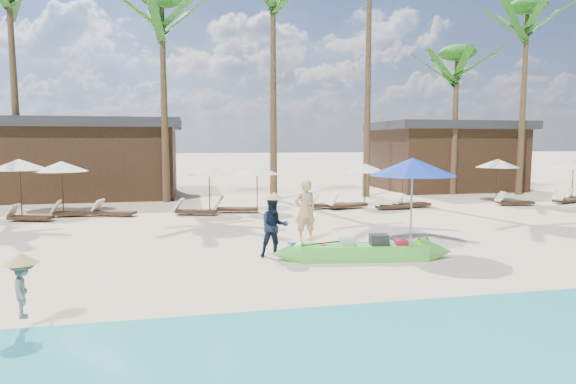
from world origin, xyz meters
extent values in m
plane|color=beige|center=(0.00, 0.00, 0.00)|extent=(240.00, 240.00, 0.00)
cube|color=tan|center=(0.00, -5.00, 0.00)|extent=(240.00, 4.50, 0.01)
cube|color=#51D842|center=(2.18, 0.75, 0.20)|extent=(3.36, 1.16, 0.40)
cube|color=white|center=(2.18, 0.75, 0.22)|extent=(2.88, 0.90, 0.18)
cube|color=#262628|center=(2.59, 0.69, 0.49)|extent=(0.52, 0.43, 0.36)
cube|color=silver|center=(1.77, 0.86, 0.45)|extent=(0.41, 0.36, 0.29)
cube|color=red|center=(3.15, 0.56, 0.42)|extent=(0.35, 0.30, 0.23)
cylinder|color=red|center=(1.16, 0.95, 0.35)|extent=(0.23, 0.23, 0.09)
cylinder|color=#262628|center=(0.88, 0.89, 0.35)|extent=(0.21, 0.21, 0.08)
sphere|color=tan|center=(0.58, 0.99, 0.40)|extent=(0.19, 0.19, 0.19)
cylinder|color=yellow|center=(3.68, 0.61, 0.40)|extent=(0.15, 0.15, 0.19)
cylinder|color=yellow|center=(3.89, 0.58, 0.40)|extent=(0.15, 0.15, 0.19)
imported|color=#DEAA77|center=(1.26, 3.33, 0.95)|extent=(0.77, 0.58, 1.91)
imported|color=#121C32|center=(-0.02, 1.58, 0.81)|extent=(0.83, 0.67, 1.61)
imported|color=gray|center=(-4.91, -2.47, 0.66)|extent=(0.50, 0.69, 0.97)
cylinder|color=#99999E|center=(3.90, 1.56, 1.27)|extent=(0.06, 0.06, 2.54)
cone|color=#1331B3|center=(3.90, 1.56, 2.37)|extent=(2.43, 2.43, 0.50)
cylinder|color=#3A2517|center=(-9.14, 11.02, 1.14)|extent=(0.06, 0.06, 2.28)
cone|color=beige|center=(-9.14, 11.02, 2.12)|extent=(2.28, 2.28, 0.46)
cube|color=#3A2517|center=(-8.22, 9.10, 0.14)|extent=(1.71, 0.93, 0.12)
cube|color=beige|center=(-8.92, 9.29, 0.43)|extent=(0.49, 0.60, 0.48)
cylinder|color=#3A2517|center=(-7.49, 10.97, 1.09)|extent=(0.05, 0.05, 2.17)
cone|color=beige|center=(-7.49, 10.97, 2.02)|extent=(2.17, 2.17, 0.43)
cube|color=#3A2517|center=(-6.79, 10.01, 0.15)|extent=(1.69, 0.57, 0.12)
cube|color=beige|center=(-7.53, 10.00, 0.45)|extent=(0.38, 0.55, 0.49)
cube|color=#3A2517|center=(-5.23, 9.81, 0.15)|extent=(1.77, 1.08, 0.12)
cube|color=beige|center=(-5.94, 10.06, 0.45)|extent=(0.54, 0.64, 0.49)
cylinder|color=#3A2517|center=(-1.36, 9.99, 0.99)|extent=(0.05, 0.05, 1.97)
cone|color=beige|center=(-1.36, 9.99, 1.84)|extent=(1.97, 1.97, 0.39)
cube|color=#3A2517|center=(-1.94, 9.41, 0.15)|extent=(1.79, 0.98, 0.12)
cube|color=beige|center=(-2.66, 9.60, 0.45)|extent=(0.51, 0.63, 0.50)
cylinder|color=#3A2517|center=(0.70, 9.94, 0.99)|extent=(0.05, 0.05, 1.99)
cone|color=beige|center=(0.70, 9.94, 1.85)|extent=(1.99, 1.99, 0.40)
cube|color=#3A2517|center=(-0.19, 9.76, 0.16)|extent=(1.86, 0.92, 0.13)
cube|color=beige|center=(-0.96, 9.92, 0.47)|extent=(0.51, 0.64, 0.52)
cube|color=#3A2517|center=(4.06, 10.26, 0.16)|extent=(1.84, 0.86, 0.13)
cube|color=beige|center=(3.29, 10.13, 0.47)|extent=(0.49, 0.63, 0.52)
cylinder|color=#3A2517|center=(5.89, 10.44, 0.99)|extent=(0.05, 0.05, 1.98)
cone|color=beige|center=(5.89, 10.44, 1.84)|extent=(1.98, 1.98, 0.40)
cube|color=#3A2517|center=(4.86, 9.96, 0.17)|extent=(1.99, 1.11, 0.13)
cube|color=beige|center=(4.05, 9.73, 0.50)|extent=(0.58, 0.71, 0.55)
cube|color=#3A2517|center=(6.82, 9.28, 0.14)|extent=(1.57, 0.52, 0.11)
cube|color=beige|center=(6.13, 9.28, 0.42)|extent=(0.36, 0.51, 0.46)
cylinder|color=#3A2517|center=(8.02, 10.95, 0.88)|extent=(0.04, 0.04, 1.76)
cone|color=beige|center=(8.02, 10.95, 1.64)|extent=(1.76, 1.76, 0.35)
cube|color=#3A2517|center=(7.92, 9.69, 0.15)|extent=(1.80, 0.76, 0.12)
cube|color=beige|center=(7.16, 9.60, 0.46)|extent=(0.45, 0.61, 0.51)
cylinder|color=#3A2517|center=(12.99, 10.67, 1.07)|extent=(0.05, 0.05, 2.13)
cone|color=beige|center=(12.99, 10.67, 1.98)|extent=(2.13, 2.13, 0.43)
cube|color=#3A2517|center=(13.17, 9.43, 0.15)|extent=(1.72, 0.83, 0.12)
cube|color=beige|center=(12.45, 9.57, 0.44)|extent=(0.46, 0.59, 0.48)
cube|color=#3A2517|center=(16.30, 9.66, 0.15)|extent=(1.77, 1.02, 0.12)
cube|color=beige|center=(15.59, 9.44, 0.44)|extent=(0.52, 0.63, 0.49)
cylinder|color=#3A2517|center=(17.45, 10.68, 1.02)|extent=(0.05, 0.05, 2.03)
cone|color=beige|center=(17.45, 10.68, 1.89)|extent=(2.03, 2.03, 0.41)
cube|color=beige|center=(16.88, 10.28, 0.42)|extent=(0.50, 0.60, 0.47)
cone|color=brown|center=(-10.45, 15.08, 5.45)|extent=(0.40, 0.40, 10.89)
cone|color=brown|center=(-3.36, 14.27, 5.04)|extent=(0.40, 0.40, 10.08)
cone|color=brown|center=(2.15, 14.01, 5.63)|extent=(0.40, 0.40, 11.26)
cone|color=brown|center=(7.45, 14.38, 6.58)|extent=(0.40, 0.40, 13.16)
cone|color=brown|center=(12.84, 14.52, 4.04)|extent=(0.40, 0.40, 8.07)
ellipsoid|color=#276519|center=(12.84, 14.52, 8.07)|extent=(2.08, 2.08, 0.88)
cone|color=brown|center=(16.57, 13.68, 5.32)|extent=(0.40, 0.40, 10.64)
ellipsoid|color=#276519|center=(16.57, 13.68, 10.64)|extent=(2.08, 2.08, 0.88)
cube|color=#3A2517|center=(-8.00, 17.50, 1.90)|extent=(10.00, 6.00, 3.80)
cube|color=#2D2D33|center=(-8.00, 17.50, 4.05)|extent=(10.80, 6.60, 0.50)
cube|color=#3A2517|center=(14.00, 17.50, 1.90)|extent=(8.00, 6.00, 3.80)
cube|color=#2D2D33|center=(14.00, 17.50, 4.05)|extent=(8.80, 6.60, 0.50)
camera|label=1|loc=(-2.20, -10.85, 3.07)|focal=30.00mm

